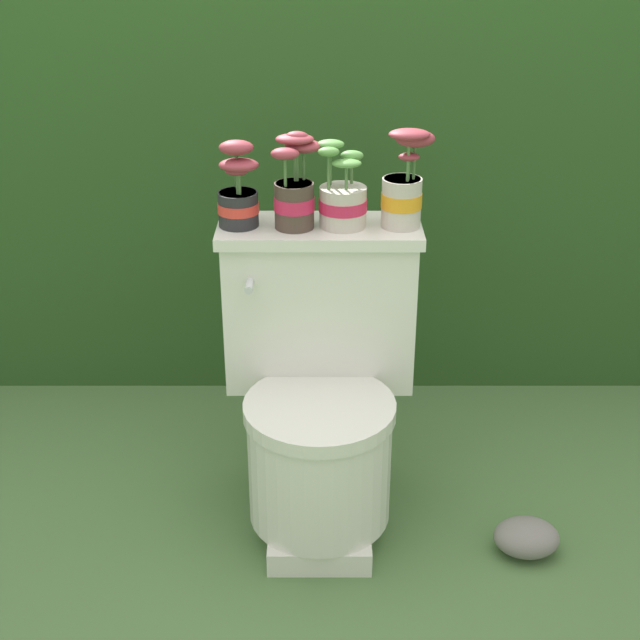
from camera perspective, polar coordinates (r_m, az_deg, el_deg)
name	(u,v)px	position (r m, az deg, el deg)	size (l,w,h in m)	color
ground_plane	(303,528)	(2.41, -1.09, -13.17)	(12.00, 12.00, 0.00)	#4C703D
hedge_backdrop	(308,142)	(3.25, -0.79, 11.35)	(3.80, 1.08, 1.39)	#284C1E
toilet	(320,393)	(2.27, 0.00, -4.71)	(0.50, 0.51, 0.77)	silver
potted_plant_left	(238,193)	(2.18, -5.24, 8.09)	(0.11, 0.11, 0.22)	#262628
potted_plant_midleft	(295,190)	(2.16, -1.59, 8.32)	(0.12, 0.11, 0.23)	#47382D
potted_plant_middle	(343,199)	(2.17, 1.49, 7.73)	(0.12, 0.12, 0.21)	beige
potted_plant_midright	(404,187)	(2.17, 5.42, 8.45)	(0.12, 0.11, 0.25)	beige
garden_stone	(527,537)	(2.37, 13.10, -13.40)	(0.17, 0.13, 0.09)	gray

